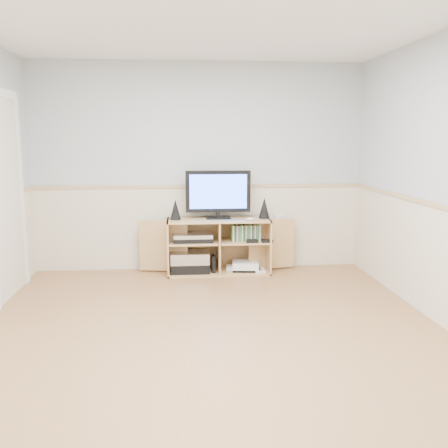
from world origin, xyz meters
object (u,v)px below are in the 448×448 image
Objects in this scene: keyboard at (232,220)px; game_consoles at (244,266)px; media_cabinet at (218,244)px; monitor at (218,193)px.

keyboard reaches higher than game_consoles.
media_cabinet is at bearing 167.89° from game_consoles.
media_cabinet reaches higher than game_consoles.
monitor is at bearing -90.00° from media_cabinet.
media_cabinet is at bearing 121.86° from keyboard.
monitor is 1.69× the size of game_consoles.
game_consoles is at bearing -12.11° from media_cabinet.
game_consoles is (0.16, 0.13, -0.59)m from keyboard.
game_consoles is at bearing 32.16° from keyboard.
monitor is at bearing 122.80° from keyboard.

